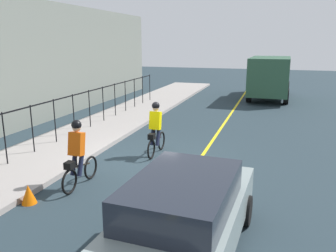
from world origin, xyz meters
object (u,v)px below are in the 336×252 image
at_px(patrol_sedan, 185,215).
at_px(box_truck_background, 270,76).
at_px(cyclist_follow, 78,154).
at_px(traffic_cone_near, 29,194).
at_px(cyclist_lead, 156,129).

height_order(patrol_sedan, box_truck_background, box_truck_background).
bearing_deg(cyclist_follow, traffic_cone_near, 152.26).
height_order(patrol_sedan, traffic_cone_near, patrol_sedan).
bearing_deg(cyclist_follow, cyclist_lead, -18.12).
height_order(cyclist_lead, patrol_sedan, cyclist_lead).
relative_size(cyclist_lead, box_truck_background, 0.27).
bearing_deg(traffic_cone_near, patrol_sedan, -102.83).
distance_m(patrol_sedan, traffic_cone_near, 4.23).
bearing_deg(cyclist_lead, cyclist_follow, 161.88).
height_order(box_truck_background, traffic_cone_near, box_truck_background).
height_order(cyclist_follow, traffic_cone_near, cyclist_follow).
height_order(cyclist_lead, cyclist_follow, same).
xyz_separation_m(patrol_sedan, box_truck_background, (18.81, -0.88, 0.73)).
bearing_deg(traffic_cone_near, cyclist_follow, -27.74).
xyz_separation_m(cyclist_follow, patrol_sedan, (-2.14, -3.45, -0.09)).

